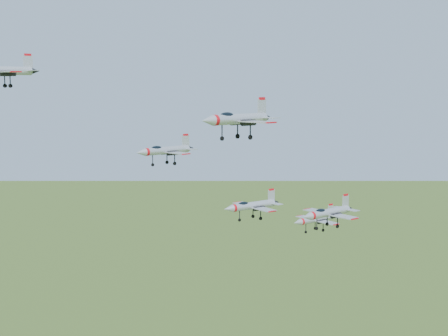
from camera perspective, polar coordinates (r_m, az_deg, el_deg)
jet_left_high at (r=108.59m, az=-5.40°, el=1.63°), size 12.45×10.32×3.33m
jet_right_high at (r=86.55m, az=1.23°, el=4.52°), size 13.80×11.51×3.69m
jet_left_low at (r=121.63m, az=2.54°, el=-3.44°), size 13.53×11.14×3.62m
jet_right_low at (r=105.58m, az=9.48°, el=-4.03°), size 12.52×10.34×3.35m
jet_trail at (r=120.97m, az=8.34°, el=-4.64°), size 11.69×9.61×3.13m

